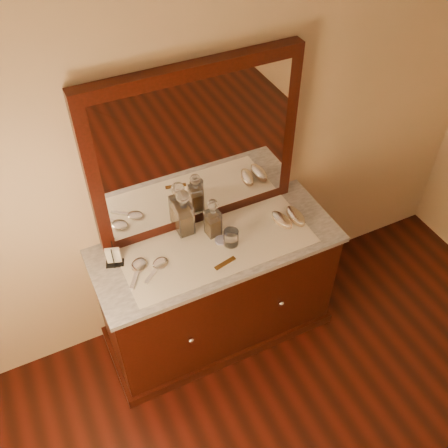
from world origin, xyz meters
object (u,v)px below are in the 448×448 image
(brush_near, at_px, (282,220))
(hand_mirror_inner, at_px, (159,265))
(mirror_frame, at_px, (196,150))
(napkin_rack, at_px, (114,257))
(dresser_cabinet, at_px, (217,291))
(decanter_left, at_px, (184,217))
(brush_far, at_px, (296,216))
(decanter_right, at_px, (213,221))
(comb, at_px, (225,263))
(pin_dish, at_px, (221,240))
(hand_mirror_outer, at_px, (138,267))

(brush_near, bearing_deg, hand_mirror_inner, -179.86)
(mirror_frame, height_order, napkin_rack, mirror_frame)
(dresser_cabinet, height_order, brush_near, brush_near)
(decanter_left, relative_size, brush_far, 1.78)
(napkin_rack, height_order, decanter_right, decanter_right)
(comb, height_order, decanter_left, decanter_left)
(dresser_cabinet, bearing_deg, brush_near, -2.29)
(pin_dish, xyz_separation_m, hand_mirror_inner, (-0.39, -0.03, 0.00))
(comb, relative_size, brush_far, 0.77)
(mirror_frame, xyz_separation_m, brush_near, (0.42, -0.26, -0.47))
(decanter_right, relative_size, hand_mirror_inner, 1.35)
(napkin_rack, distance_m, decanter_left, 0.45)
(mirror_frame, relative_size, hand_mirror_outer, 5.57)
(decanter_left, bearing_deg, napkin_rack, -172.35)
(comb, bearing_deg, pin_dish, 59.78)
(hand_mirror_outer, distance_m, hand_mirror_inner, 0.11)
(brush_far, bearing_deg, brush_near, 174.55)
(dresser_cabinet, distance_m, hand_mirror_inner, 0.58)
(brush_near, height_order, hand_mirror_outer, brush_near)
(mirror_frame, bearing_deg, napkin_rack, -166.56)
(comb, xyz_separation_m, brush_near, (0.44, 0.14, 0.02))
(mirror_frame, bearing_deg, dresser_cabinet, -90.00)
(pin_dish, xyz_separation_m, napkin_rack, (-0.60, 0.10, 0.05))
(decanter_right, distance_m, hand_mirror_outer, 0.50)
(brush_far, height_order, hand_mirror_inner, brush_far)
(brush_far, height_order, hand_mirror_outer, brush_far)
(decanter_left, bearing_deg, brush_far, -17.02)
(decanter_right, relative_size, brush_far, 1.48)
(dresser_cabinet, distance_m, brush_near, 0.63)
(dresser_cabinet, height_order, hand_mirror_outer, hand_mirror_outer)
(pin_dish, distance_m, decanter_right, 0.12)
(napkin_rack, bearing_deg, decanter_left, 7.65)
(decanter_right, height_order, hand_mirror_inner, decanter_right)
(mirror_frame, height_order, brush_far, mirror_frame)
(decanter_left, relative_size, decanter_right, 1.20)
(hand_mirror_outer, xyz_separation_m, hand_mirror_inner, (0.11, -0.03, -0.00))
(comb, height_order, brush_far, brush_far)
(dresser_cabinet, height_order, comb, comb)
(napkin_rack, xyz_separation_m, hand_mirror_outer, (0.10, -0.09, -0.05))
(napkin_rack, distance_m, hand_mirror_outer, 0.15)
(dresser_cabinet, distance_m, pin_dish, 0.45)
(comb, height_order, napkin_rack, napkin_rack)
(pin_dish, height_order, decanter_right, decanter_right)
(pin_dish, distance_m, hand_mirror_inner, 0.39)
(brush_near, bearing_deg, dresser_cabinet, 177.71)
(pin_dish, relative_size, comb, 0.54)
(decanter_right, bearing_deg, dresser_cabinet, -102.46)
(dresser_cabinet, distance_m, decanter_left, 0.60)
(mirror_frame, height_order, brush_near, mirror_frame)
(dresser_cabinet, height_order, hand_mirror_inner, hand_mirror_inner)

